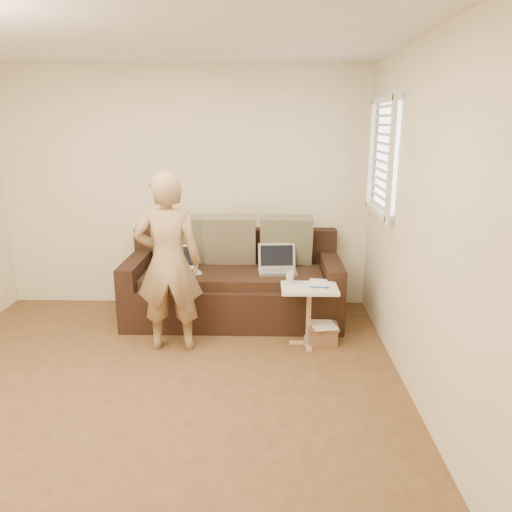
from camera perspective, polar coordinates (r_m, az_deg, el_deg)
name	(u,v)px	position (r m, az deg, el deg)	size (l,w,h in m)	color
floor	(140,411)	(3.81, -13.25, -17.00)	(4.50, 4.50, 0.00)	#4C361C
ceiling	(112,16)	(3.30, -16.24, 25.06)	(4.50, 4.50, 0.00)	white
wall_back	(185,189)	(5.48, -8.24, 7.65)	(4.00, 4.00, 0.00)	beige
wall_right	(438,236)	(3.37, 20.24, 2.18)	(4.50, 4.50, 0.00)	beige
window_blinds	(382,157)	(4.73, 14.36, 11.04)	(0.12, 0.88, 1.08)	white
sofa	(233,279)	(5.15, -2.62, -2.71)	(2.20, 0.95, 0.85)	black
pillow_left	(179,240)	(5.35, -8.92, 1.88)	(0.55, 0.14, 0.55)	#5D6147
pillow_mid	(230,240)	(5.27, -3.04, 1.83)	(0.55, 0.14, 0.55)	#726F51
pillow_right	(286,241)	(5.24, 3.50, 1.76)	(0.55, 0.14, 0.55)	#5D6147
laptop_silver	(278,273)	(5.05, 2.52, -1.93)	(0.39, 0.28, 0.26)	#B7BABC
laptop_white	(182,273)	(5.09, -8.59, -1.96)	(0.36, 0.26, 0.26)	white
person	(168,263)	(4.42, -10.07, -0.76)	(0.59, 0.40, 1.62)	#A08457
side_table	(309,316)	(4.61, 6.09, -6.86)	(0.51, 0.36, 0.56)	silver
drinking_glass	(290,278)	(4.56, 3.92, -2.52)	(0.07, 0.07, 0.12)	silver
scissors	(320,287)	(4.48, 7.37, -3.62)	(0.18, 0.10, 0.02)	silver
paper_on_table	(320,284)	(4.60, 7.44, -3.22)	(0.21, 0.30, 0.00)	white
striped_box	(322,333)	(4.74, 7.61, -8.75)	(0.29, 0.29, 0.18)	red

